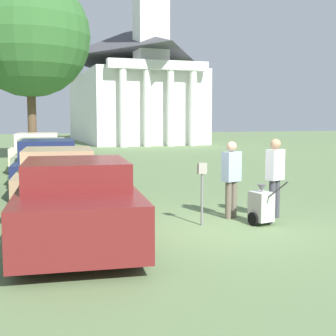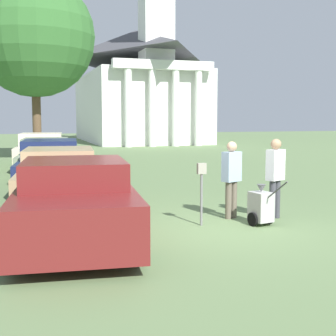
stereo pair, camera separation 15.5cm
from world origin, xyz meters
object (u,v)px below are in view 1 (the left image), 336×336
(parked_car_sage, at_px, (43,159))
(person_supervisor, at_px, (275,173))
(parked_car_cream, at_px, (38,152))
(person_worker, at_px, (231,175))
(parking_meter, at_px, (202,182))
(church, at_px, (132,81))
(parked_car_maroon, at_px, (76,202))
(parked_car_navy, at_px, (48,166))
(parked_car_tan, at_px, (59,180))
(equipment_cart, at_px, (261,206))

(parked_car_sage, bearing_deg, person_supervisor, -57.54)
(parked_car_cream, distance_m, person_worker, 12.40)
(parked_car_cream, height_order, person_worker, person_worker)
(parking_meter, height_order, church, church)
(parked_car_maroon, bearing_deg, parking_meter, 14.67)
(parked_car_sage, distance_m, church, 27.78)
(parked_car_navy, xyz_separation_m, parked_car_cream, (0.00, 6.16, 0.02))
(parked_car_navy, distance_m, parked_car_sage, 2.70)
(parked_car_navy, distance_m, parking_meter, 6.71)
(parked_car_navy, distance_m, person_supervisor, 7.46)
(parked_car_cream, height_order, church, church)
(person_supervisor, bearing_deg, person_worker, -43.47)
(parking_meter, height_order, person_supervisor, person_supervisor)
(parking_meter, bearing_deg, person_supervisor, 4.57)
(parked_car_cream, bearing_deg, church, 72.09)
(person_worker, bearing_deg, parking_meter, 3.91)
(parked_car_navy, relative_size, parking_meter, 4.18)
(parked_car_tan, xyz_separation_m, person_worker, (3.46, -2.44, 0.26))
(parked_car_maroon, bearing_deg, parked_car_navy, 95.99)
(parked_car_navy, xyz_separation_m, parking_meter, (2.58, -6.19, 0.20))
(parked_car_sage, bearing_deg, parked_car_navy, -84.03)
(church, bearing_deg, equipment_cart, -99.82)
(parked_car_tan, distance_m, person_worker, 4.24)
(parked_car_cream, bearing_deg, person_worker, -67.83)
(parked_car_navy, height_order, parked_car_cream, parked_car_cream)
(parked_car_cream, distance_m, church, 24.63)
(parked_car_sage, bearing_deg, person_worker, -61.76)
(parked_car_cream, xyz_separation_m, person_worker, (3.46, -11.90, 0.23))
(parked_car_cream, bearing_deg, equipment_cart, -67.54)
(equipment_cart, distance_m, church, 35.66)
(parked_car_sage, xyz_separation_m, person_worker, (3.46, -8.45, 0.27))
(parked_car_navy, relative_size, person_supervisor, 3.08)
(parked_car_sage, height_order, parked_car_cream, parked_car_cream)
(parked_car_cream, xyz_separation_m, equipment_cart, (3.76, -12.69, -0.33))
(person_worker, distance_m, church, 34.87)
(parked_car_maroon, height_order, parked_car_sage, parked_car_maroon)
(parked_car_sage, height_order, person_worker, person_worker)
(parked_car_maroon, bearing_deg, parked_car_tan, 95.98)
(parked_car_navy, bearing_deg, parked_car_tan, -84.00)
(parked_car_tan, relative_size, parked_car_navy, 0.92)
(parked_car_tan, xyz_separation_m, church, (9.77, 31.53, 4.95))
(parked_car_maroon, height_order, parked_car_cream, parked_car_cream)
(parked_car_maroon, distance_m, equipment_cart, 3.77)
(person_supervisor, bearing_deg, parking_meter, -20.46)
(parked_car_navy, distance_m, parked_car_cream, 6.16)
(parked_car_maroon, height_order, parked_car_tan, parked_car_maroon)
(person_supervisor, bearing_deg, church, -124.01)
(parked_car_navy, bearing_deg, parked_car_maroon, -84.01)
(parked_car_tan, bearing_deg, parked_car_maroon, -84.02)
(person_worker, bearing_deg, parked_car_tan, -58.12)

